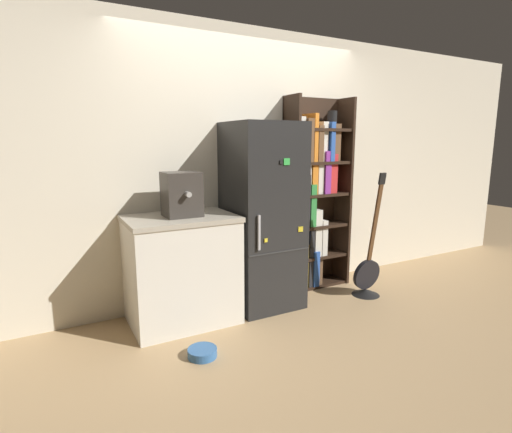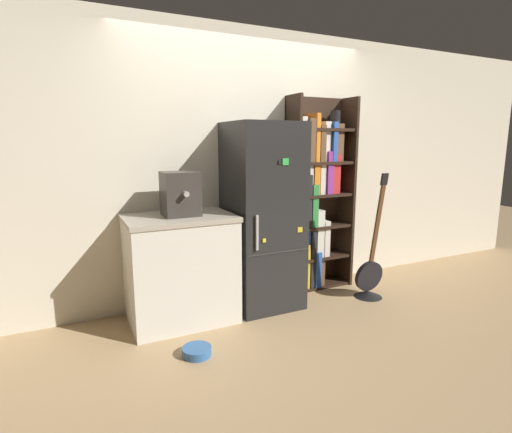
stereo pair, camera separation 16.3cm
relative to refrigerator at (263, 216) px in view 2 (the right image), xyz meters
The scene contains 8 objects.
ground_plane 0.87m from the refrigerator, 89.99° to the right, with size 16.00×16.00×0.00m, color tan.
wall_back 0.56m from the refrigerator, 89.99° to the left, with size 8.00×0.05×2.60m.
refrigerator is the anchor object (origin of this frame).
bookshelf 0.72m from the refrigerator, 15.04° to the left, with size 0.71×0.29×1.99m.
kitchen_counter 0.88m from the refrigerator, behind, with size 0.90×0.65×0.93m.
espresso_machine 0.82m from the refrigerator, behind, with size 0.29×0.33×0.37m.
guitar 1.28m from the refrigerator, 17.74° to the right, with size 0.31×0.29×1.25m.
pet_bowl 1.36m from the refrigerator, 143.09° to the right, with size 0.22×0.22×0.06m.
Camera 2 is at (-1.65, -3.11, 1.53)m, focal length 28.00 mm.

